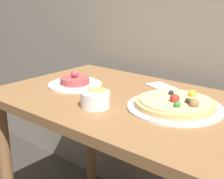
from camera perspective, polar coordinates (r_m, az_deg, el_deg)
dining_table at (r=1.26m, az=3.40°, el=-7.58°), size 1.11×0.68×0.80m
pizza_plate at (r=1.13m, az=11.53°, el=-2.66°), size 0.34×0.34×0.06m
tartare_plate at (r=1.39m, az=-6.80°, el=1.27°), size 0.24×0.24×0.07m
small_bowl at (r=1.12m, az=-3.03°, el=-1.48°), size 0.11×0.11×0.07m
napkin at (r=1.37m, az=9.03°, el=0.46°), size 0.15×0.12×0.01m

